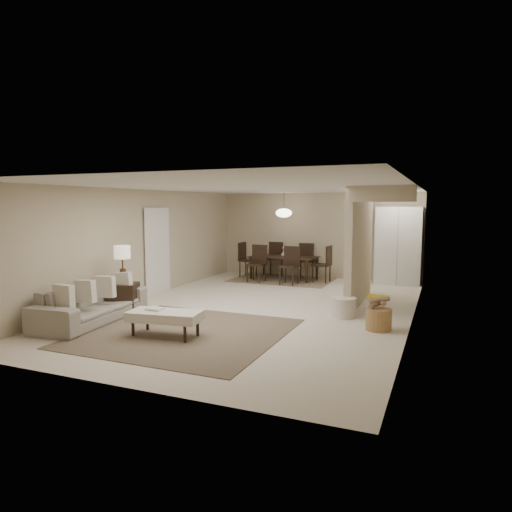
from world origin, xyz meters
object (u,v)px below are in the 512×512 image
at_px(wicker_basket, 379,319).
at_px(dining_table, 283,268).
at_px(pantry_cabinet, 398,246).
at_px(sofa, 92,303).
at_px(round_pouf, 344,307).
at_px(ottoman_bench, 165,316).
at_px(side_table, 124,298).

bearing_deg(wicker_basket, dining_table, 126.18).
bearing_deg(wicker_basket, pantry_cabinet, 91.83).
xyz_separation_m(sofa, round_pouf, (4.21, 2.14, -0.16)).
relative_size(pantry_cabinet, round_pouf, 4.36).
bearing_deg(wicker_basket, round_pouf, 137.05).
bearing_deg(ottoman_bench, dining_table, 82.68).
bearing_deg(wicker_basket, ottoman_bench, -151.21).
height_order(round_pouf, wicker_basket, round_pouf).
relative_size(side_table, wicker_basket, 1.33).
relative_size(sofa, round_pouf, 4.93).
xyz_separation_m(sofa, ottoman_bench, (1.79, -0.30, -0.01)).
xyz_separation_m(pantry_cabinet, side_table, (-4.75, -5.55, -0.76)).
distance_m(side_table, round_pouf, 4.36).
distance_m(ottoman_bench, side_table, 2.08).
relative_size(wicker_basket, dining_table, 0.23).
bearing_deg(pantry_cabinet, ottoman_bench, -114.23).
relative_size(ottoman_bench, round_pouf, 2.58).
bearing_deg(pantry_cabinet, side_table, -130.56).
xyz_separation_m(wicker_basket, dining_table, (-3.29, 4.50, 0.15)).
xyz_separation_m(side_table, dining_table, (1.62, 5.10, 0.04)).
distance_m(round_pouf, dining_table, 4.57).
bearing_deg(pantry_cabinet, wicker_basket, -88.17).
bearing_deg(sofa, side_table, -9.33).
relative_size(pantry_cabinet, dining_table, 1.11).
xyz_separation_m(pantry_cabinet, dining_table, (-3.13, -0.45, -0.72)).
bearing_deg(side_table, dining_table, 72.38).
distance_m(ottoman_bench, round_pouf, 3.44).
bearing_deg(round_pouf, wicker_basket, -42.95).
relative_size(ottoman_bench, side_table, 2.13).
height_order(pantry_cabinet, wicker_basket, pantry_cabinet).
bearing_deg(ottoman_bench, sofa, 162.06).
xyz_separation_m(round_pouf, dining_table, (-2.54, 3.80, 0.15)).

